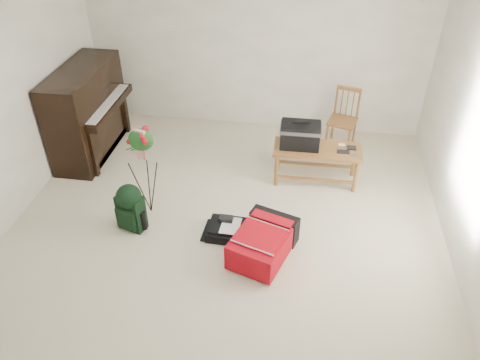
% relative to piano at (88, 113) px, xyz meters
% --- Properties ---
extents(floor, '(5.00, 5.50, 0.01)m').
position_rel_piano_xyz_m(floor, '(2.19, -1.60, -0.60)').
color(floor, beige).
rests_on(floor, ground).
extents(ceiling, '(5.00, 5.50, 0.01)m').
position_rel_piano_xyz_m(ceiling, '(2.19, -1.60, 1.90)').
color(ceiling, white).
rests_on(ceiling, wall_back).
extents(wall_back, '(5.00, 0.04, 2.50)m').
position_rel_piano_xyz_m(wall_back, '(2.19, 1.15, 0.65)').
color(wall_back, white).
rests_on(wall_back, floor).
extents(piano, '(0.71, 1.50, 1.25)m').
position_rel_piano_xyz_m(piano, '(0.00, 0.00, 0.00)').
color(piano, black).
rests_on(piano, floor).
extents(bench, '(1.12, 0.46, 0.86)m').
position_rel_piano_xyz_m(bench, '(3.02, -0.24, 0.01)').
color(bench, olive).
rests_on(bench, floor).
extents(dining_chair, '(0.47, 0.47, 0.87)m').
position_rel_piano_xyz_m(dining_chair, '(3.52, 0.71, -0.18)').
color(dining_chair, olive).
rests_on(dining_chair, floor).
extents(red_suitcase, '(0.74, 0.92, 0.34)m').
position_rel_piano_xyz_m(red_suitcase, '(2.66, -1.69, -0.42)').
color(red_suitcase, red).
rests_on(red_suitcase, floor).
extents(black_duffel, '(0.50, 0.41, 0.20)m').
position_rel_piano_xyz_m(black_duffel, '(2.25, -1.48, -0.53)').
color(black_duffel, black).
rests_on(black_duffel, floor).
extents(green_backpack, '(0.34, 0.31, 0.59)m').
position_rel_piano_xyz_m(green_backpack, '(1.12, -1.54, -0.27)').
color(green_backpack, black).
rests_on(green_backpack, floor).
extents(flower_stand, '(0.47, 0.47, 1.18)m').
position_rel_piano_xyz_m(flower_stand, '(1.23, -1.22, -0.03)').
color(flower_stand, black).
rests_on(flower_stand, floor).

